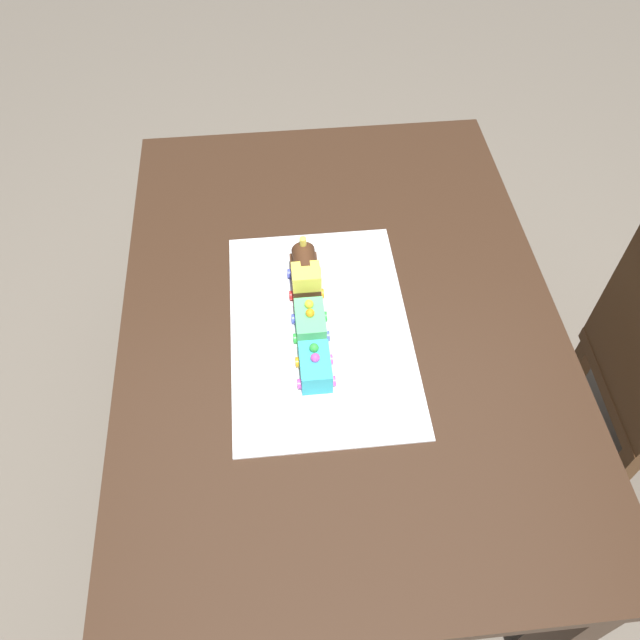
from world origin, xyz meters
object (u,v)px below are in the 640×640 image
(dining_table, at_px, (339,339))
(cake_car_caboose_turquoise, at_px, (315,367))
(cake_car_gondola_mint_green, at_px, (310,322))
(cake_locomotive, at_px, (305,274))

(dining_table, xyz_separation_m, cake_car_caboose_turquoise, (0.17, -0.07, 0.14))
(cake_car_gondola_mint_green, bearing_deg, cake_locomotive, 180.00)
(cake_locomotive, distance_m, cake_car_gondola_mint_green, 0.13)
(cake_locomotive, height_order, cake_car_caboose_turquoise, cake_locomotive)
(cake_car_gondola_mint_green, height_order, cake_car_caboose_turquoise, same)
(dining_table, distance_m, cake_car_gondola_mint_green, 0.17)
(cake_locomotive, bearing_deg, cake_car_caboose_turquoise, -0.00)
(dining_table, bearing_deg, cake_car_caboose_turquoise, -23.38)
(dining_table, bearing_deg, cake_car_gondola_mint_green, -55.21)
(cake_locomotive, xyz_separation_m, cake_car_gondola_mint_green, (0.13, -0.00, -0.02))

